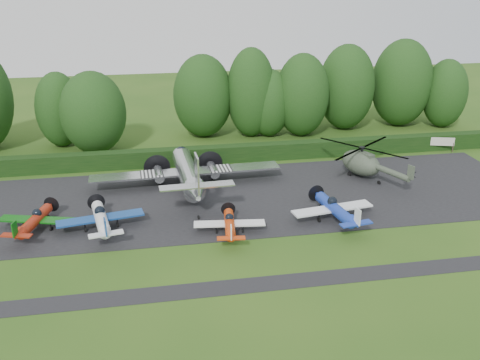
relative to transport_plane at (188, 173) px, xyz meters
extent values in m
plane|color=#254B15|center=(0.48, -13.26, -1.82)|extent=(160.00, 160.00, 0.00)
cube|color=black|center=(0.48, -3.26, -1.82)|extent=(70.00, 18.00, 0.01)
cube|color=black|center=(0.48, -19.26, -1.82)|extent=(70.00, 2.00, 0.00)
cube|color=black|center=(0.48, 7.74, -1.82)|extent=(90.00, 1.60, 2.00)
cylinder|color=silver|center=(0.00, 0.31, -0.06)|extent=(2.13, 11.11, 2.13)
cone|color=silver|center=(0.00, 6.53, -0.06)|extent=(2.13, 1.39, 2.13)
cone|color=silver|center=(0.00, -6.35, 0.40)|extent=(2.13, 2.78, 2.13)
sphere|color=black|center=(0.00, 5.64, 0.40)|extent=(1.39, 1.39, 1.39)
cube|color=silver|center=(0.00, 1.24, -0.34)|extent=(20.37, 2.22, 0.20)
cube|color=white|center=(-3.70, 1.24, -0.23)|extent=(2.41, 2.31, 0.05)
cube|color=white|center=(3.70, 1.24, -0.23)|extent=(2.41, 2.31, 0.05)
cylinder|color=silver|center=(-2.96, 1.79, -0.57)|extent=(1.02, 2.96, 1.02)
cylinder|color=silver|center=(2.96, 1.79, -0.57)|extent=(1.02, 2.96, 1.02)
cylinder|color=black|center=(-2.96, 3.88, -0.57)|extent=(2.96, 0.03, 2.96)
cylinder|color=black|center=(2.96, 3.88, -0.57)|extent=(2.96, 0.03, 2.96)
cube|color=silver|center=(0.00, -7.10, 1.42)|extent=(6.94, 1.30, 0.13)
cube|color=silver|center=(0.00, -7.37, 2.72)|extent=(0.17, 2.04, 3.52)
cylinder|color=black|center=(-2.96, 1.42, -1.59)|extent=(0.23, 0.83, 0.83)
cylinder|color=black|center=(2.96, 1.42, -1.59)|extent=(0.23, 0.83, 0.83)
cylinder|color=black|center=(0.00, -7.47, -1.65)|extent=(0.17, 0.41, 0.41)
cylinder|color=maroon|center=(-14.23, -7.46, -0.73)|extent=(0.95, 5.44, 0.95)
sphere|color=black|center=(-14.23, -6.86, -0.29)|extent=(0.83, 0.83, 0.83)
cube|color=#0D560E|center=(-14.23, -6.96, -0.88)|extent=(6.92, 1.29, 0.14)
cube|color=maroon|center=(-14.23, -10.72, -0.48)|extent=(2.57, 0.69, 0.10)
cube|color=#0D560E|center=(-14.23, -10.82, 0.16)|extent=(0.10, 0.79, 1.29)
cylinder|color=black|center=(-14.23, -3.94, -0.73)|extent=(1.48, 0.02, 1.48)
cylinder|color=black|center=(-15.52, -7.16, -1.64)|extent=(0.14, 0.44, 0.44)
cylinder|color=black|center=(-12.95, -7.16, -1.64)|extent=(0.14, 0.44, 0.44)
cylinder|color=black|center=(-14.23, -4.88, -1.66)|extent=(0.12, 0.40, 0.40)
cylinder|color=silver|center=(-8.42, -8.36, -0.62)|extent=(1.05, 6.02, 1.05)
sphere|color=black|center=(-8.42, -7.70, -0.12)|extent=(0.92, 0.92, 0.92)
cube|color=navy|center=(-8.42, -7.81, -0.78)|extent=(7.67, 1.42, 0.15)
cube|color=silver|center=(-8.42, -11.97, -0.34)|extent=(2.85, 0.77, 0.11)
cube|color=navy|center=(-8.42, -12.08, 0.37)|extent=(0.11, 0.88, 1.42)
cylinder|color=black|center=(-8.42, -4.47, -0.62)|extent=(1.64, 0.02, 1.64)
cylinder|color=black|center=(-9.84, -8.03, -1.62)|extent=(0.15, 0.48, 0.48)
cylinder|color=black|center=(-6.99, -8.03, -1.62)|extent=(0.15, 0.48, 0.48)
cylinder|color=black|center=(-8.42, -5.51, -1.64)|extent=(0.13, 0.44, 0.44)
cylinder|color=#C3380B|center=(2.74, -10.99, -0.83)|extent=(0.86, 4.95, 0.86)
sphere|color=black|center=(2.74, -10.45, -0.42)|extent=(0.76, 0.76, 0.76)
cube|color=white|center=(2.74, -10.54, -0.96)|extent=(6.30, 1.17, 0.13)
cube|color=#C3380B|center=(2.74, -13.96, -0.60)|extent=(2.34, 0.63, 0.09)
cube|color=white|center=(2.74, -14.05, -0.02)|extent=(0.09, 0.72, 1.17)
cylinder|color=black|center=(2.74, -7.79, -0.83)|extent=(1.35, 0.02, 1.35)
cylinder|color=black|center=(1.57, -10.72, -1.66)|extent=(0.13, 0.40, 0.40)
cylinder|color=black|center=(3.91, -10.72, -1.66)|extent=(0.13, 0.40, 0.40)
cylinder|color=black|center=(2.74, -8.64, -1.68)|extent=(0.11, 0.36, 0.36)
cylinder|color=#1A359C|center=(12.75, -10.10, -0.59)|extent=(1.07, 6.14, 1.07)
sphere|color=black|center=(12.75, -9.43, -0.09)|extent=(0.94, 0.94, 0.94)
cube|color=white|center=(12.75, -9.54, -0.76)|extent=(7.82, 1.45, 0.16)
cube|color=#1A359C|center=(12.75, -13.79, -0.31)|extent=(2.90, 0.78, 0.11)
cube|color=white|center=(12.75, -13.90, 0.41)|extent=(0.11, 0.89, 1.45)
cylinder|color=black|center=(12.75, -6.14, -0.59)|extent=(1.68, 0.02, 1.68)
cylinder|color=black|center=(11.30, -9.77, -1.62)|extent=(0.16, 0.49, 0.49)
cylinder|color=black|center=(14.20, -9.77, -1.62)|extent=(0.16, 0.49, 0.49)
cylinder|color=black|center=(12.75, -7.20, -1.64)|extent=(0.13, 0.45, 0.45)
ellipsoid|color=#384233|center=(19.35, 0.30, -0.19)|extent=(2.82, 5.17, 2.70)
cylinder|color=#384233|center=(19.35, -3.77, 0.08)|extent=(0.63, 5.42, 0.63)
cube|color=#384233|center=(19.35, -6.57, 0.89)|extent=(0.11, 0.81, 1.45)
cylinder|color=black|center=(19.35, 0.30, 1.16)|extent=(0.27, 0.27, 0.72)
cylinder|color=black|center=(19.35, 0.30, 1.57)|extent=(0.63, 0.63, 0.23)
cylinder|color=black|center=(19.35, 0.30, 1.57)|extent=(10.85, 10.85, 0.05)
cube|color=#384233|center=(19.35, -0.42, 0.85)|extent=(0.81, 1.81, 0.63)
ellipsoid|color=black|center=(19.35, 1.75, -0.10)|extent=(1.72, 1.72, 1.55)
cylinder|color=black|center=(18.44, 1.02, -1.55)|extent=(0.16, 0.51, 0.51)
cylinder|color=black|center=(20.25, 1.02, -1.55)|extent=(0.16, 0.51, 0.51)
cylinder|color=black|center=(19.35, -2.59, -1.59)|extent=(0.14, 0.43, 0.43)
cylinder|color=#3F3326|center=(31.02, 6.64, -1.19)|extent=(0.13, 0.13, 1.27)
cylinder|color=#3F3326|center=(34.20, 6.64, -1.19)|extent=(0.13, 0.13, 1.27)
cube|color=beige|center=(32.61, 6.64, -0.45)|extent=(3.38, 0.08, 1.06)
cylinder|color=black|center=(17.16, 16.79, 0.04)|extent=(0.70, 0.70, 3.72)
ellipsoid|color=#183B12|center=(17.16, 16.79, 3.86)|extent=(7.35, 7.35, 11.35)
cylinder|color=black|center=(32.80, 19.24, 0.24)|extent=(0.70, 0.70, 4.12)
ellipsoid|color=#183B12|center=(32.80, 19.24, 4.47)|extent=(8.66, 8.66, 12.58)
cylinder|color=black|center=(-10.42, 14.12, -0.13)|extent=(0.70, 0.70, 3.37)
ellipsoid|color=#183B12|center=(-10.42, 14.12, 3.33)|extent=(8.10, 8.10, 10.31)
cylinder|color=black|center=(3.77, 18.73, 0.02)|extent=(0.70, 0.70, 3.69)
ellipsoid|color=#183B12|center=(3.77, 18.73, 3.81)|extent=(8.03, 8.03, 11.26)
cylinder|color=black|center=(38.67, 17.25, -0.20)|extent=(0.70, 0.70, 3.24)
ellipsoid|color=#183B12|center=(38.67, 17.25, 3.13)|extent=(6.25, 6.25, 9.90)
cylinder|color=black|center=(-14.96, 17.51, -0.22)|extent=(0.70, 0.70, 3.20)
ellipsoid|color=#183B12|center=(-14.96, 17.51, 3.06)|extent=(5.96, 5.96, 9.76)
cylinder|color=black|center=(24.25, 18.90, 0.16)|extent=(0.70, 0.70, 3.96)
ellipsoid|color=#183B12|center=(24.25, 18.90, 4.23)|extent=(7.97, 7.97, 12.10)
cylinder|color=black|center=(12.65, 17.33, -0.30)|extent=(0.70, 0.70, 3.04)
ellipsoid|color=#183B12|center=(12.65, 17.33, 2.83)|extent=(6.10, 6.10, 9.30)
cylinder|color=black|center=(10.21, 17.64, 0.17)|extent=(0.70, 0.70, 3.98)
ellipsoid|color=#183B12|center=(10.21, 17.64, 4.27)|extent=(6.64, 6.64, 12.17)
camera|label=1|loc=(-3.65, -52.53, 20.32)|focal=40.00mm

